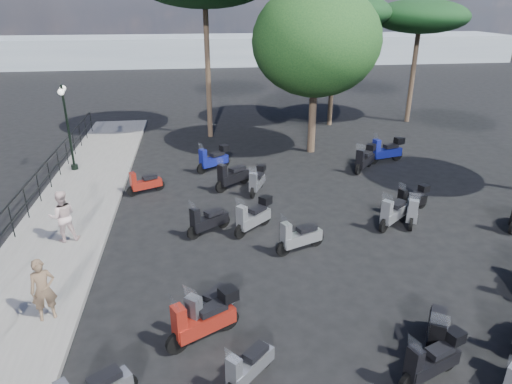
{
  "coord_description": "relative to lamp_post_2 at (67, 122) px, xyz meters",
  "views": [
    {
      "loc": [
        -2.04,
        -9.87,
        6.98
      ],
      "look_at": [
        -0.23,
        3.58,
        1.2
      ],
      "focal_mm": 32.0,
      "sensor_mm": 36.0,
      "label": 1
    }
  ],
  "objects": [
    {
      "name": "ground",
      "position": [
        7.36,
        -9.58,
        -2.22
      ],
      "size": [
        120.0,
        120.0,
        0.0
      ],
      "primitive_type": "plane",
      "color": "black",
      "rests_on": "ground"
    },
    {
      "name": "sidewalk",
      "position": [
        0.86,
        -6.58,
        -2.14
      ],
      "size": [
        3.0,
        30.0,
        0.15
      ],
      "primitive_type": "cube",
      "color": "slate",
      "rests_on": "ground"
    },
    {
      "name": "railing",
      "position": [
        -0.44,
        -6.78,
        -1.32
      ],
      "size": [
        0.04,
        26.04,
        1.1
      ],
      "color": "black",
      "rests_on": "sidewalk"
    },
    {
      "name": "lamp_post_2",
      "position": [
        0.0,
        0.0,
        0.0
      ],
      "size": [
        0.39,
        1.06,
        3.63
      ],
      "rotation": [
        0.0,
        0.0,
        0.16
      ],
      "color": "black",
      "rests_on": "sidewalk"
    },
    {
      "name": "woman",
      "position": [
        1.69,
        -10.28,
        -1.31
      ],
      "size": [
        0.65,
        0.54,
        1.53
      ],
      "primitive_type": "imported",
      "rotation": [
        0.0,
        0.0,
        0.36
      ],
      "color": "brown",
      "rests_on": "sidewalk"
    },
    {
      "name": "pedestrian_far",
      "position": [
        1.2,
        -6.5,
        -1.26
      ],
      "size": [
        0.92,
        0.8,
        1.62
      ],
      "primitive_type": "imported",
      "rotation": [
        0.0,
        0.0,
        3.41
      ],
      "color": "beige",
      "rests_on": "sidewalk"
    },
    {
      "name": "scooter_1",
      "position": [
        6.08,
        -12.71,
        -1.81
      ],
      "size": [
        1.12,
        1.09,
        1.18
      ],
      "rotation": [
        0.0,
        0.0,
        2.34
      ],
      "color": "black",
      "rests_on": "ground"
    },
    {
      "name": "scooter_2",
      "position": [
        5.39,
        -10.91,
        -1.73
      ],
      "size": [
        1.25,
        1.42,
        1.42
      ],
      "rotation": [
        0.0,
        0.0,
        2.43
      ],
      "color": "black",
      "rests_on": "ground"
    },
    {
      "name": "scooter_3",
      "position": [
        3.23,
        -2.77,
        -1.81
      ],
      "size": [
        1.4,
        0.79,
        1.19
      ],
      "rotation": [
        0.0,
        0.0,
        2.01
      ],
      "color": "black",
      "rests_on": "ground"
    },
    {
      "name": "scooter_4",
      "position": [
        5.99,
        -0.54,
        -1.71
      ],
      "size": [
        1.5,
        1.12,
        1.36
      ],
      "rotation": [
        0.0,
        0.0,
        2.17
      ],
      "color": "black",
      "rests_on": "ground"
    },
    {
      "name": "scooter_7",
      "position": [
        5.26,
        -11.35,
        -1.68
      ],
      "size": [
        1.65,
        1.05,
        1.44
      ],
      "rotation": [
        0.0,
        0.0,
        2.07
      ],
      "color": "black",
      "rests_on": "ground"
    },
    {
      "name": "scooter_8",
      "position": [
        5.52,
        -6.39,
        -1.77
      ],
      "size": [
        1.42,
        1.02,
        1.31
      ],
      "rotation": [
        0.0,
        0.0,
        2.16
      ],
      "color": "black",
      "rests_on": "ground"
    },
    {
      "name": "scooter_9",
      "position": [
        6.61,
        -2.7,
        -1.72
      ],
      "size": [
        1.47,
        1.22,
        1.43
      ],
      "rotation": [
        0.0,
        0.0,
        2.25
      ],
      "color": "black",
      "rests_on": "ground"
    },
    {
      "name": "scooter_10",
      "position": [
        7.54,
        -3.23,
        -1.75
      ],
      "size": [
        0.83,
        1.46,
        1.24
      ],
      "rotation": [
        0.0,
        0.0,
        2.72
      ],
      "color": "black",
      "rests_on": "ground"
    },
    {
      "name": "scooter_13",
      "position": [
        9.63,
        -13.1,
        -1.74
      ],
      "size": [
        1.53,
        0.81,
        1.28
      ],
      "rotation": [
        0.0,
        0.0,
        1.95
      ],
      "color": "black",
      "rests_on": "ground"
    },
    {
      "name": "scooter_14",
      "position": [
        8.17,
        -7.85,
        -1.76
      ],
      "size": [
        1.58,
        0.82,
        1.32
      ],
      "rotation": [
        0.0,
        0.0,
        1.95
      ],
      "color": "black",
      "rests_on": "ground"
    },
    {
      "name": "scooter_15",
      "position": [
        6.99,
        -6.39,
        -1.71
      ],
      "size": [
        1.37,
        1.26,
        1.35
      ],
      "rotation": [
        0.0,
        0.0,
        2.3
      ],
      "color": "black",
      "rests_on": "ground"
    },
    {
      "name": "scooter_17",
      "position": [
        10.13,
        -12.31,
        -1.75
      ],
      "size": [
        1.0,
        1.5,
        1.35
      ],
      "rotation": [
        0.0,
        0.0,
        2.6
      ],
      "color": "black",
      "rests_on": "ground"
    },
    {
      "name": "scooter_18",
      "position": [
        12.31,
        -6.55,
        -1.76
      ],
      "size": [
        0.9,
        1.54,
        1.33
      ],
      "rotation": [
        0.0,
        0.0,
        2.68
      ],
      "color": "black",
      "rests_on": "ground"
    },
    {
      "name": "scooter_19",
      "position": [
        12.7,
        -5.68,
        -1.77
      ],
      "size": [
        1.44,
        0.75,
        1.2
      ],
      "rotation": [
        0.0,
        0.0,
        1.94
      ],
      "color": "black",
      "rests_on": "ground"
    },
    {
      "name": "scooter_20",
      "position": [
        12.53,
        -1.42,
        -1.7
      ],
      "size": [
        1.29,
        1.38,
        1.37
      ],
      "rotation": [
        0.0,
        0.0,
        2.4
      ],
      "color": "black",
      "rests_on": "ground"
    },
    {
      "name": "scooter_24",
      "position": [
        11.59,
        -6.67,
        -1.75
      ],
      "size": [
        1.39,
        1.17,
        1.36
      ],
      "rotation": [
        0.0,
        0.0,
        2.26
      ],
      "color": "black",
      "rests_on": "ground"
    },
    {
      "name": "scooter_26",
      "position": [
        13.89,
        -0.51,
        -1.67
      ],
      "size": [
        1.8,
        0.76,
        1.46
      ],
      "rotation": [
        0.0,
        0.0,
        1.83
      ],
      "color": "black",
      "rests_on": "ground"
    },
    {
      "name": "broadleaf_tree",
      "position": [
        10.86,
        1.53,
        2.98
      ],
      "size": [
        5.85,
        5.85,
        7.69
      ],
      "color": "#38281E",
      "rests_on": "ground"
    },
    {
      "name": "pine_0",
      "position": [
        13.22,
        6.44,
        4.05
      ],
      "size": [
        5.95,
        5.95,
        7.33
      ],
      "color": "#38281E",
      "rests_on": "ground"
    },
    {
      "name": "pine_1",
      "position": [
        18.17,
        6.57,
        3.8
      ],
      "size": [
        5.36,
        5.36,
        6.98
      ],
      "color": "#38281E",
      "rests_on": "ground"
    },
    {
      "name": "distant_hills",
      "position": [
        7.36,
        35.42,
        -0.72
      ],
      "size": [
        70.0,
        8.0,
        3.0
      ],
      "primitive_type": "cube",
      "color": "gray",
      "rests_on": "ground"
    }
  ]
}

